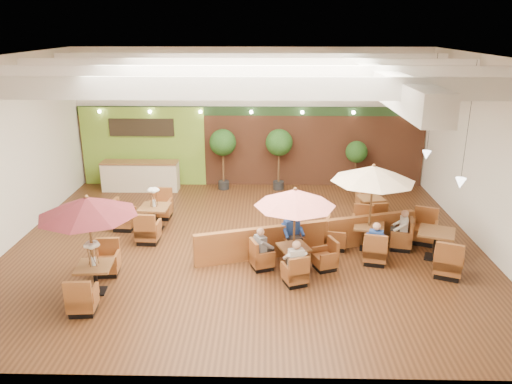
{
  "coord_description": "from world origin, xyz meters",
  "views": [
    {
      "loc": [
        0.61,
        -13.81,
        6.35
      ],
      "look_at": [
        0.3,
        0.5,
        1.5
      ],
      "focal_mm": 35.0,
      "sensor_mm": 36.0,
      "label": 1
    }
  ],
  "objects_px": {
    "table_4": "(435,245)",
    "service_counter": "(141,176)",
    "table_2": "(372,192)",
    "topiary_1": "(279,145)",
    "table_5": "(370,207)",
    "diner_2": "(262,244)",
    "diner_4": "(402,225)",
    "topiary_0": "(223,145)",
    "topiary_2": "(356,154)",
    "table_3": "(147,216)",
    "diner_3": "(376,238)",
    "diner_1": "(292,230)",
    "booth_divider": "(310,237)",
    "diner_0": "(295,258)",
    "table_0": "(89,220)",
    "table_1": "(295,214)"
  },
  "relations": [
    {
      "from": "topiary_1",
      "to": "table_5",
      "type": "bearing_deg",
      "value": -43.06
    },
    {
      "from": "table_1",
      "to": "diner_3",
      "type": "distance_m",
      "value": 2.46
    },
    {
      "from": "topiary_1",
      "to": "diner_1",
      "type": "xyz_separation_m",
      "value": [
        0.26,
        -6.03,
        -1.05
      ]
    },
    {
      "from": "booth_divider",
      "to": "table_2",
      "type": "bearing_deg",
      "value": -8.99
    },
    {
      "from": "service_counter",
      "to": "table_2",
      "type": "bearing_deg",
      "value": -33.6
    },
    {
      "from": "table_3",
      "to": "topiary_2",
      "type": "xyz_separation_m",
      "value": [
        7.38,
        4.24,
        1.03
      ]
    },
    {
      "from": "service_counter",
      "to": "diner_3",
      "type": "xyz_separation_m",
      "value": [
        8.03,
        -6.29,
        0.17
      ]
    },
    {
      "from": "table_1",
      "to": "diner_3",
      "type": "height_order",
      "value": "table_1"
    },
    {
      "from": "table_4",
      "to": "topiary_0",
      "type": "xyz_separation_m",
      "value": [
        -6.51,
        6.15,
        1.41
      ]
    },
    {
      "from": "topiary_1",
      "to": "diner_2",
      "type": "xyz_separation_m",
      "value": [
        -0.59,
        -6.88,
        -1.09
      ]
    },
    {
      "from": "table_1",
      "to": "table_3",
      "type": "xyz_separation_m",
      "value": [
        -4.6,
        2.64,
        -1.15
      ]
    },
    {
      "from": "topiary_0",
      "to": "diner_0",
      "type": "relative_size",
      "value": 3.14
    },
    {
      "from": "diner_2",
      "to": "diner_4",
      "type": "xyz_separation_m",
      "value": [
        4.08,
        1.34,
        0.01
      ]
    },
    {
      "from": "topiary_1",
      "to": "diner_3",
      "type": "relative_size",
      "value": 3.16
    },
    {
      "from": "table_3",
      "to": "diner_3",
      "type": "relative_size",
      "value": 3.5
    },
    {
      "from": "table_0",
      "to": "diner_1",
      "type": "bearing_deg",
      "value": 18.95
    },
    {
      "from": "booth_divider",
      "to": "topiary_1",
      "type": "relative_size",
      "value": 2.76
    },
    {
      "from": "diner_3",
      "to": "topiary_1",
      "type": "bearing_deg",
      "value": 129.85
    },
    {
      "from": "diner_0",
      "to": "diner_2",
      "type": "relative_size",
      "value": 1.05
    },
    {
      "from": "topiary_0",
      "to": "diner_1",
      "type": "xyz_separation_m",
      "value": [
        2.47,
        -6.03,
        -1.04
      ]
    },
    {
      "from": "table_0",
      "to": "diner_2",
      "type": "bearing_deg",
      "value": 13.18
    },
    {
      "from": "table_1",
      "to": "topiary_1",
      "type": "bearing_deg",
      "value": 71.57
    },
    {
      "from": "table_0",
      "to": "diner_0",
      "type": "relative_size",
      "value": 3.29
    },
    {
      "from": "diner_4",
      "to": "diner_2",
      "type": "bearing_deg",
      "value": 119.16
    },
    {
      "from": "table_1",
      "to": "table_5",
      "type": "bearing_deg",
      "value": 33.83
    },
    {
      "from": "diner_0",
      "to": "diner_1",
      "type": "relative_size",
      "value": 0.91
    },
    {
      "from": "booth_divider",
      "to": "table_3",
      "type": "bearing_deg",
      "value": 145.37
    },
    {
      "from": "topiary_0",
      "to": "topiary_2",
      "type": "xyz_separation_m",
      "value": [
        5.25,
        -0.0,
        -0.33
      ]
    },
    {
      "from": "service_counter",
      "to": "diner_3",
      "type": "bearing_deg",
      "value": -38.07
    },
    {
      "from": "table_5",
      "to": "diner_1",
      "type": "relative_size",
      "value": 2.85
    },
    {
      "from": "table_2",
      "to": "diner_1",
      "type": "bearing_deg",
      "value": -154.94
    },
    {
      "from": "topiary_0",
      "to": "diner_3",
      "type": "xyz_separation_m",
      "value": [
        4.74,
        -6.49,
        -1.07
      ]
    },
    {
      "from": "table_2",
      "to": "diner_4",
      "type": "xyz_separation_m",
      "value": [
        0.95,
        0.0,
        -1.03
      ]
    },
    {
      "from": "topiary_0",
      "to": "diner_4",
      "type": "xyz_separation_m",
      "value": [
        5.7,
        -5.54,
        -1.07
      ]
    },
    {
      "from": "service_counter",
      "to": "table_2",
      "type": "height_order",
      "value": "table_2"
    },
    {
      "from": "diner_0",
      "to": "table_3",
      "type": "bearing_deg",
      "value": 128.43
    },
    {
      "from": "diner_3",
      "to": "diner_4",
      "type": "height_order",
      "value": "diner_3"
    },
    {
      "from": "topiary_2",
      "to": "diner_1",
      "type": "xyz_separation_m",
      "value": [
        -2.79,
        -6.03,
        -0.71
      ]
    },
    {
      "from": "service_counter",
      "to": "diner_2",
      "type": "bearing_deg",
      "value": -53.69
    },
    {
      "from": "topiary_2",
      "to": "topiary_1",
      "type": "bearing_deg",
      "value": 180.0
    },
    {
      "from": "table_0",
      "to": "diner_2",
      "type": "relative_size",
      "value": 3.47
    },
    {
      "from": "table_3",
      "to": "topiary_2",
      "type": "height_order",
      "value": "topiary_2"
    },
    {
      "from": "table_1",
      "to": "table_2",
      "type": "relative_size",
      "value": 0.91
    },
    {
      "from": "table_5",
      "to": "topiary_1",
      "type": "distance_m",
      "value": 4.5
    },
    {
      "from": "topiary_1",
      "to": "diner_4",
      "type": "distance_m",
      "value": 6.63
    },
    {
      "from": "service_counter",
      "to": "diner_1",
      "type": "distance_m",
      "value": 8.19
    },
    {
      "from": "table_4",
      "to": "service_counter",
      "type": "bearing_deg",
      "value": 170.63
    },
    {
      "from": "table_5",
      "to": "diner_0",
      "type": "height_order",
      "value": "diner_0"
    },
    {
      "from": "table_4",
      "to": "diner_0",
      "type": "relative_size",
      "value": 3.89
    },
    {
      "from": "topiary_2",
      "to": "diner_0",
      "type": "bearing_deg",
      "value": -109.82
    }
  ]
}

